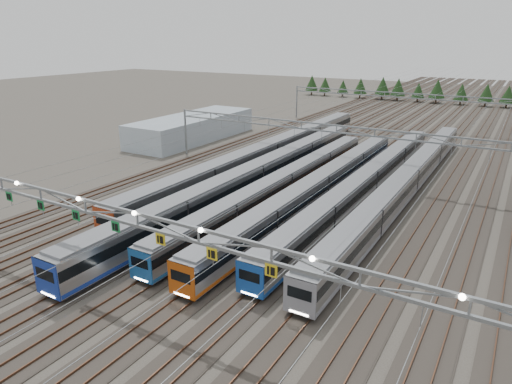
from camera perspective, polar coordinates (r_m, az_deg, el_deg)
The scene contains 13 objects.
ground at distance 37.81m, azimuth -13.69°, elevation -13.66°, with size 400.00×400.00×0.00m, color #47423A.
track_bed at distance 125.71m, azimuth 19.89°, elevation 9.33°, with size 54.00×260.00×5.42m.
train_a at distance 73.56m, azimuth 1.68°, elevation 4.88°, with size 2.97×68.32×3.87m.
train_b at distance 61.10m, azimuth -0.24°, elevation 1.88°, with size 2.87×63.31×3.73m.
train_c at distance 58.88m, azimuth 3.40°, elevation 0.96°, with size 2.54×51.75×3.31m.
train_d at distance 58.03m, azimuth 7.86°, elevation 0.60°, with size 2.63×54.31×3.41m.
train_e at distance 61.71m, azimuth 13.76°, elevation 1.30°, with size 2.57×59.87×3.33m.
train_f at distance 63.37m, azimuth 18.43°, elevation 1.37°, with size 2.65×66.49×3.44m.
gantry_near at distance 34.54m, azimuth -14.78°, elevation -3.74°, with size 56.36×0.61×8.08m.
gantry_mid at distance 67.73m, azimuth 9.99°, elevation 7.02°, with size 56.36×0.36×8.00m.
gantry_far at distance 110.48m, azimuth 18.57°, elevation 10.87°, with size 56.36×0.36×8.00m.
west_shed at distance 94.48m, azimuth -7.92°, elevation 7.96°, with size 10.00×30.00×4.72m, color #9BACB9.
treeline at distance 157.07m, azimuth 19.73°, elevation 12.07°, with size 81.20×5.60×7.02m.
Camera 1 is at (23.19, -22.15, 20.02)m, focal length 32.00 mm.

